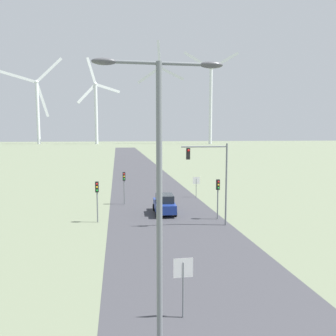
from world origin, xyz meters
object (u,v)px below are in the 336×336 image
streetlamp (159,181)px  wind_turbine_center (160,98)px  wind_turbine_far_left (37,105)px  traffic_light_mast_overhead (212,169)px  traffic_light_post_mid_left (124,181)px  wind_turbine_left (96,107)px  stop_sign_near (183,276)px  car_approaching (164,204)px  traffic_light_post_near_left (97,192)px  traffic_light_post_near_right (218,190)px  stop_sign_far (196,183)px  wind_turbine_right (211,98)px

streetlamp → wind_turbine_center: bearing=82.5°
streetlamp → wind_turbine_far_left: wind_turbine_far_left is taller
traffic_light_mast_overhead → wind_turbine_far_left: 224.17m
traffic_light_post_mid_left → wind_turbine_left: wind_turbine_left is taller
stop_sign_near → car_approaching: size_ratio=0.60×
streetlamp → stop_sign_near: bearing=65.2°
traffic_light_post_mid_left → stop_sign_near: bearing=-85.1°
traffic_light_mast_overhead → traffic_light_post_mid_left: bearing=126.4°
traffic_light_post_near_left → wind_turbine_far_left: 219.65m
traffic_light_post_mid_left → wind_turbine_far_left: wind_turbine_far_left is taller
traffic_light_post_near_right → wind_turbine_far_left: 222.88m
streetlamp → traffic_light_mast_overhead: bearing=68.2°
streetlamp → stop_sign_far: 28.78m
stop_sign_near → stop_sign_far: size_ratio=1.05×
wind_turbine_far_left → traffic_light_post_mid_left: bearing=-75.1°
streetlamp → traffic_light_mast_overhead: size_ratio=1.43×
traffic_light_mast_overhead → traffic_light_post_near_right: bearing=59.4°
wind_turbine_center → traffic_light_post_near_right: bearing=-96.1°
wind_turbine_left → stop_sign_far: bearing=-83.3°
wind_turbine_far_left → wind_turbine_left: 40.16m
streetlamp → wind_turbine_left: wind_turbine_left is taller
car_approaching → stop_sign_far: bearing=56.1°
traffic_light_post_mid_left → stop_sign_far: bearing=16.7°
stop_sign_near → stop_sign_far: bearing=75.0°
stop_sign_near → traffic_light_post_mid_left: (-1.88, 21.94, 0.77)m
stop_sign_near → wind_turbine_left: (-16.55, 221.72, 23.73)m
wind_turbine_left → traffic_light_post_near_right: bearing=-83.8°
streetlamp → traffic_light_post_near_right: streetlamp is taller
traffic_light_post_near_left → stop_sign_far: bearing=40.6°
streetlamp → traffic_light_mast_overhead: streetlamp is taller
traffic_light_post_mid_left → wind_turbine_center: 208.09m
stop_sign_far → car_approaching: stop_sign_far is taller
traffic_light_post_near_left → traffic_light_mast_overhead: size_ratio=0.52×
stop_sign_far → wind_turbine_center: bearing=83.7°
car_approaching → wind_turbine_center: (26.86, 208.26, 31.70)m
traffic_light_post_mid_left → wind_turbine_right: bearing=71.3°
car_approaching → wind_turbine_far_left: bearing=105.5°
traffic_light_post_near_right → traffic_light_post_near_left: bearing=176.7°
wind_turbine_center → stop_sign_far: bearing=-96.3°
car_approaching → streetlamp: bearing=-98.6°
traffic_light_mast_overhead → car_approaching: bearing=124.6°
wind_turbine_right → wind_turbine_left: bearing=171.5°
traffic_light_post_near_left → wind_turbine_far_left: (-52.03, 211.98, 24.58)m
streetlamp → wind_turbine_far_left: (-54.97, 230.05, 21.05)m
traffic_light_mast_overhead → wind_turbine_left: wind_turbine_left is taller
stop_sign_near → wind_turbine_center: 229.47m
stop_sign_near → wind_turbine_center: wind_turbine_center is taller
traffic_light_post_near_left → wind_turbine_far_left: wind_turbine_far_left is taller
stop_sign_far → car_approaching: bearing=-123.9°
traffic_light_post_near_left → traffic_light_mast_overhead: bearing=-15.2°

